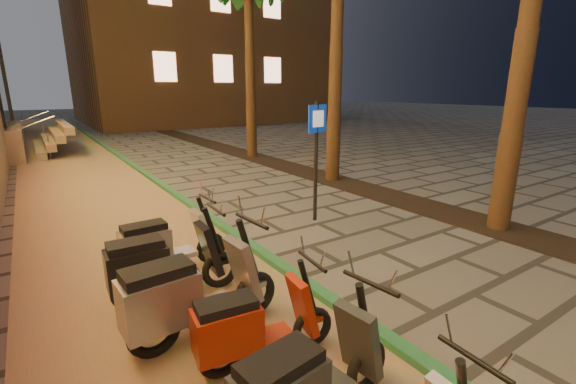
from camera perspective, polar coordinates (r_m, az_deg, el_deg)
ground at (r=4.88m, az=29.24°, el=-19.86°), size 120.00×120.00×0.00m
parking_strip at (r=11.96m, az=-27.31°, el=0.58°), size 3.40×60.00×0.01m
green_curb at (r=12.24m, az=-19.46°, el=1.92°), size 0.18×60.00×0.10m
planting_strip at (r=10.25m, az=13.82°, el=-0.31°), size 1.20×40.00×0.02m
pedestrian_sign at (r=7.69m, az=4.24°, el=6.96°), size 0.52×0.16×2.42m
scooter_6 at (r=3.90m, az=-5.68°, el=-19.30°), size 1.47×0.57×1.03m
scooter_7 at (r=4.29m, az=-14.86°, el=-14.76°), size 1.79×0.63×1.26m
scooter_8 at (r=5.12m, az=-18.52°, el=-10.40°), size 1.67×0.58×1.18m
scooter_9 at (r=5.85m, az=-18.07°, el=-7.48°), size 1.56×0.55×1.10m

